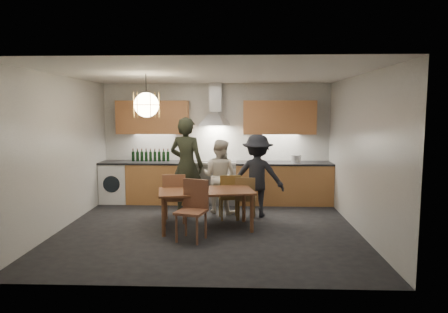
{
  "coord_description": "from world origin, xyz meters",
  "views": [
    {
      "loc": [
        0.52,
        -6.6,
        2.01
      ],
      "look_at": [
        0.25,
        0.4,
        1.2
      ],
      "focal_mm": 32.0,
      "sensor_mm": 36.0,
      "label": 1
    }
  ],
  "objects_px": {
    "person_right": "(257,176)",
    "chair_front": "(193,205)",
    "dining_table": "(206,195)",
    "person_mid": "(220,176)",
    "chair_back_left": "(174,195)",
    "mixing_bowl": "(257,161)",
    "wine_bottles": "(151,155)",
    "stock_pot": "(296,159)",
    "person_left": "(186,166)"
  },
  "relations": [
    {
      "from": "chair_front",
      "to": "dining_table",
      "type": "bearing_deg",
      "value": 91.29
    },
    {
      "from": "person_mid",
      "to": "person_right",
      "type": "xyz_separation_m",
      "value": [
        0.73,
        -0.22,
        0.06
      ]
    },
    {
      "from": "dining_table",
      "to": "person_mid",
      "type": "bearing_deg",
      "value": 69.83
    },
    {
      "from": "chair_back_left",
      "to": "wine_bottles",
      "type": "xyz_separation_m",
      "value": [
        -0.79,
        1.68,
        0.52
      ]
    },
    {
      "from": "person_right",
      "to": "mixing_bowl",
      "type": "height_order",
      "value": "person_right"
    },
    {
      "from": "person_mid",
      "to": "mixing_bowl",
      "type": "bearing_deg",
      "value": -113.14
    },
    {
      "from": "wine_bottles",
      "to": "chair_back_left",
      "type": "bearing_deg",
      "value": -64.75
    },
    {
      "from": "chair_back_left",
      "to": "stock_pot",
      "type": "bearing_deg",
      "value": -151.44
    },
    {
      "from": "chair_front",
      "to": "mixing_bowl",
      "type": "relative_size",
      "value": 3.17
    },
    {
      "from": "person_mid",
      "to": "chair_back_left",
      "type": "bearing_deg",
      "value": 66.82
    },
    {
      "from": "stock_pot",
      "to": "wine_bottles",
      "type": "height_order",
      "value": "wine_bottles"
    },
    {
      "from": "stock_pot",
      "to": "wine_bottles",
      "type": "distance_m",
      "value": 3.18
    },
    {
      "from": "chair_back_left",
      "to": "person_right",
      "type": "height_order",
      "value": "person_right"
    },
    {
      "from": "person_left",
      "to": "mixing_bowl",
      "type": "distance_m",
      "value": 1.63
    },
    {
      "from": "person_right",
      "to": "chair_front",
      "type": "bearing_deg",
      "value": 63.46
    },
    {
      "from": "person_left",
      "to": "mixing_bowl",
      "type": "relative_size",
      "value": 6.37
    },
    {
      "from": "chair_front",
      "to": "wine_bottles",
      "type": "xyz_separation_m",
      "value": [
        -1.23,
        2.56,
        0.5
      ]
    },
    {
      "from": "chair_front",
      "to": "stock_pot",
      "type": "bearing_deg",
      "value": 69.39
    },
    {
      "from": "stock_pot",
      "to": "mixing_bowl",
      "type": "bearing_deg",
      "value": -173.04
    },
    {
      "from": "chair_back_left",
      "to": "wine_bottles",
      "type": "relative_size",
      "value": 1.07
    },
    {
      "from": "chair_back_left",
      "to": "stock_pot",
      "type": "xyz_separation_m",
      "value": [
        2.38,
        1.63,
        0.46
      ]
    },
    {
      "from": "person_left",
      "to": "person_right",
      "type": "height_order",
      "value": "person_left"
    },
    {
      "from": "person_right",
      "to": "wine_bottles",
      "type": "relative_size",
      "value": 1.87
    },
    {
      "from": "chair_front",
      "to": "stock_pot",
      "type": "distance_m",
      "value": 3.19
    },
    {
      "from": "person_left",
      "to": "wine_bottles",
      "type": "bearing_deg",
      "value": -28.22
    },
    {
      "from": "chair_back_left",
      "to": "stock_pot",
      "type": "distance_m",
      "value": 2.92
    },
    {
      "from": "chair_front",
      "to": "mixing_bowl",
      "type": "height_order",
      "value": "mixing_bowl"
    },
    {
      "from": "mixing_bowl",
      "to": "person_left",
      "type": "bearing_deg",
      "value": -150.41
    },
    {
      "from": "mixing_bowl",
      "to": "stock_pot",
      "type": "distance_m",
      "value": 0.85
    },
    {
      "from": "wine_bottles",
      "to": "stock_pot",
      "type": "bearing_deg",
      "value": -1.0
    },
    {
      "from": "person_mid",
      "to": "wine_bottles",
      "type": "relative_size",
      "value": 1.73
    },
    {
      "from": "dining_table",
      "to": "wine_bottles",
      "type": "distance_m",
      "value": 2.48
    },
    {
      "from": "person_mid",
      "to": "mixing_bowl",
      "type": "height_order",
      "value": "person_mid"
    },
    {
      "from": "chair_front",
      "to": "person_left",
      "type": "bearing_deg",
      "value": 118.35
    },
    {
      "from": "person_mid",
      "to": "wine_bottles",
      "type": "height_order",
      "value": "person_mid"
    },
    {
      "from": "dining_table",
      "to": "person_right",
      "type": "relative_size",
      "value": 1.09
    },
    {
      "from": "chair_back_left",
      "to": "wine_bottles",
      "type": "distance_m",
      "value": 1.93
    },
    {
      "from": "mixing_bowl",
      "to": "wine_bottles",
      "type": "relative_size",
      "value": 0.35
    },
    {
      "from": "chair_back_left",
      "to": "mixing_bowl",
      "type": "relative_size",
      "value": 3.03
    },
    {
      "from": "chair_front",
      "to": "wine_bottles",
      "type": "distance_m",
      "value": 2.88
    },
    {
      "from": "dining_table",
      "to": "chair_back_left",
      "type": "xyz_separation_m",
      "value": [
        -0.6,
        0.32,
        -0.08
      ]
    },
    {
      "from": "mixing_bowl",
      "to": "wine_bottles",
      "type": "xyz_separation_m",
      "value": [
        -2.33,
        0.16,
        0.1
      ]
    },
    {
      "from": "person_left",
      "to": "person_right",
      "type": "xyz_separation_m",
      "value": [
        1.37,
        -0.18,
        -0.16
      ]
    },
    {
      "from": "chair_back_left",
      "to": "person_mid",
      "type": "height_order",
      "value": "person_mid"
    },
    {
      "from": "chair_back_left",
      "to": "person_left",
      "type": "distance_m",
      "value": 0.85
    },
    {
      "from": "chair_back_left",
      "to": "person_right",
      "type": "relative_size",
      "value": 0.57
    },
    {
      "from": "person_left",
      "to": "stock_pot",
      "type": "relative_size",
      "value": 9.07
    },
    {
      "from": "person_mid",
      "to": "stock_pot",
      "type": "bearing_deg",
      "value": -129.64
    },
    {
      "from": "person_right",
      "to": "stock_pot",
      "type": "bearing_deg",
      "value": -118.69
    },
    {
      "from": "stock_pot",
      "to": "dining_table",
      "type": "bearing_deg",
      "value": -132.4
    }
  ]
}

